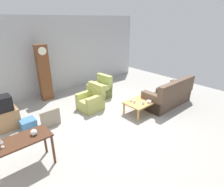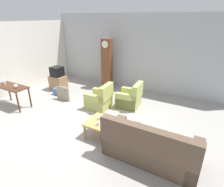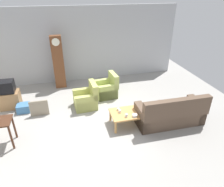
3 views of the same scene
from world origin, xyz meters
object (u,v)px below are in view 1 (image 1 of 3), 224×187
Objects in this scene: framed_picture_leaning at (51,119)px; coffee_table_wood at (139,103)px; tv_crt at (2,103)px; wine_glass_mid at (1,142)px; armchair_olive_far at (100,90)px; console_table_dark at (19,145)px; glass_dome_cloche at (34,132)px; cup_cream_tall at (131,100)px; grandfather_clock at (44,73)px; tv_stand_cabinet at (6,119)px; cup_blue_rimmed at (143,103)px; bowl_white_stacked at (149,102)px; storage_box_blue at (28,124)px; cup_white_porcelain at (135,101)px; armchair_olive_near at (91,101)px; couch_floral at (169,96)px.

coffee_table_wood is at bearing -24.60° from framed_picture_leaning.
wine_glass_mid is (-0.44, -2.09, 0.08)m from tv_crt.
armchair_olive_far reaches higher than framed_picture_leaning.
glass_dome_cloche reaches higher than console_table_dark.
glass_dome_cloche is 1.60× the size of cup_cream_tall.
grandfather_clock is (-1.74, 1.30, 0.80)m from armchair_olive_far.
console_table_dark is at bearing -94.73° from tv_crt.
tv_stand_cabinet is 7.14× the size of cup_blue_rimmed.
tv_stand_cabinet is 5.02× the size of glass_dome_cloche.
bowl_white_stacked is at bearing -27.35° from framed_picture_leaning.
framed_picture_leaning reaches higher than bowl_white_stacked.
cup_cream_tall is at bearing 4.12° from wine_glass_mid.
tv_stand_cabinet is 1.60× the size of storage_box_blue.
cup_white_porcelain is at bearing -25.03° from framed_picture_leaning.
cup_white_porcelain is 0.49m from bowl_white_stacked.
grandfather_clock is at bearing 64.13° from glass_dome_cloche.
armchair_olive_near and armchair_olive_far have the same top height.
console_table_dark is 6.90× the size of wine_glass_mid.
cup_cream_tall is at bearing -91.55° from armchair_olive_far.
armchair_olive_near reaches higher than coffee_table_wood.
console_table_dark is 2.07m from tv_crt.
armchair_olive_near is 3.17m from console_table_dark.
armchair_olive_far is 3.54m from tv_stand_cabinet.
grandfather_clock is at bearing 56.49° from wine_glass_mid.
couch_floral is 2.29× the size of armchair_olive_far.
tv_stand_cabinet is at bearing 138.96° from storage_box_blue.
cup_white_porcelain is at bearing -26.91° from storage_box_blue.
cup_cream_tall is at bearing 134.35° from coffee_table_wood.
cup_white_porcelain is at bearing 167.63° from couch_floral.
cup_blue_rimmed is (-0.06, -0.20, 0.11)m from coffee_table_wood.
coffee_table_wood is at bearing -28.59° from tv_crt.
cup_cream_tall is at bearing -24.84° from storage_box_blue.
framed_picture_leaning is 3.81× the size of bowl_white_stacked.
cup_cream_tall is (-0.05, -1.79, 0.17)m from armchair_olive_far.
armchair_olive_far is 4.25m from console_table_dark.
couch_floral is 5.56m from tv_crt.
framed_picture_leaning reaches higher than cup_cream_tall.
couch_floral is 2.92m from armchair_olive_near.
cup_blue_rimmed is at bearing 177.11° from couch_floral.
tv_crt reaches higher than bowl_white_stacked.
armchair_olive_near reaches higher than cup_white_porcelain.
console_table_dark is 1.79m from framed_picture_leaning.
console_table_dark is at bearing 175.67° from glass_dome_cloche.
wine_glass_mid is at bearing -118.51° from storage_box_blue.
armchair_olive_near is at bearing -66.22° from grandfather_clock.
wine_glass_mid reaches higher than tv_stand_cabinet.
wine_glass_mid reaches higher than storage_box_blue.
armchair_olive_near is at bearing -13.55° from tv_crt.
tv_crt reaches higher than wine_glass_mid.
storage_box_blue is at bearing 68.81° from console_table_dark.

